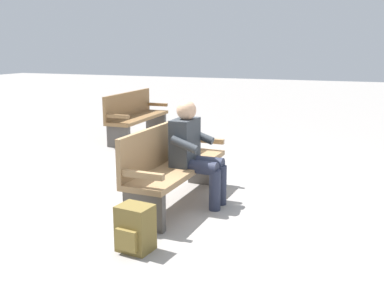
{
  "coord_description": "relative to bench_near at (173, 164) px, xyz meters",
  "views": [
    {
      "loc": [
        4.41,
        1.86,
        1.75
      ],
      "look_at": [
        -0.03,
        0.15,
        0.7
      ],
      "focal_mm": 41.33,
      "sensor_mm": 36.0,
      "label": 1
    }
  ],
  "objects": [
    {
      "name": "bench_near",
      "position": [
        0.0,
        0.0,
        0.0
      ],
      "size": [
        1.82,
        0.54,
        0.9
      ],
      "rotation": [
        0.0,
        0.0,
        -0.04
      ],
      "color": "#9E7A51",
      "rests_on": "ground"
    },
    {
      "name": "ground_plane",
      "position": [
        0.0,
        0.07,
        -0.46
      ],
      "size": [
        40.0,
        40.0,
        0.0
      ],
      "primitive_type": "plane",
      "color": "gray"
    },
    {
      "name": "person_seated",
      "position": [
        -0.06,
        0.23,
        0.17
      ],
      "size": [
        0.58,
        0.58,
        1.18
      ],
      "rotation": [
        0.0,
        0.0,
        -0.04
      ],
      "color": "#33383D",
      "rests_on": "ground"
    },
    {
      "name": "backpack",
      "position": [
        1.24,
        0.18,
        -0.26
      ],
      "size": [
        0.3,
        0.32,
        0.41
      ],
      "rotation": [
        0.0,
        0.0,
        4.59
      ],
      "color": "brown",
      "rests_on": "ground"
    },
    {
      "name": "bench_far",
      "position": [
        -3.05,
        -2.12,
        0.0
      ],
      "size": [
        1.81,
        0.52,
        0.9
      ],
      "rotation": [
        0.0,
        0.0,
        0.02
      ],
      "color": "olive",
      "rests_on": "ground"
    }
  ]
}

